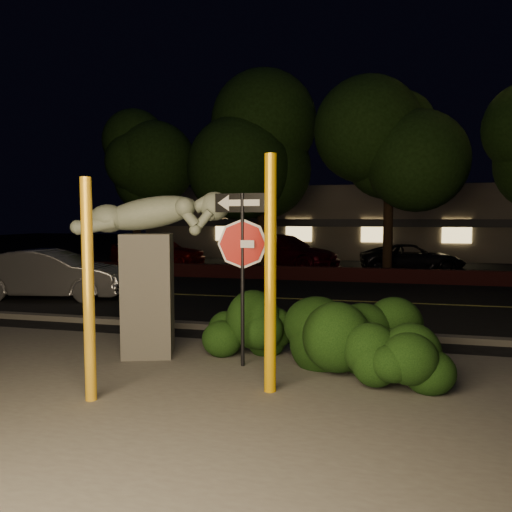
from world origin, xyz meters
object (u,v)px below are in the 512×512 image
at_px(signpost, 242,244).
at_px(parked_car_darkred, 283,252).
at_px(sculpture, 150,255).
at_px(yellow_pole_left, 88,291).
at_px(parked_car_red, 158,251).
at_px(parked_car_dark, 412,258).
at_px(silver_sedan, 51,274).
at_px(yellow_pole_right, 270,275).

bearing_deg(signpost, parked_car_darkred, 105.72).
height_order(sculpture, parked_car_darkred, sculpture).
height_order(yellow_pole_left, sculpture, yellow_pole_left).
relative_size(signpost, parked_car_red, 0.61).
distance_m(signpost, sculpture, 1.68).
distance_m(parked_car_red, parked_car_dark, 11.31).
xyz_separation_m(yellow_pole_left, signpost, (1.47, 1.84, 0.50)).
bearing_deg(parked_car_red, yellow_pole_left, -154.64).
bearing_deg(sculpture, yellow_pole_left, -103.65).
height_order(signpost, silver_sedan, signpost).
relative_size(parked_car_red, parked_car_dark, 1.03).
bearing_deg(yellow_pole_right, parked_car_red, 119.42).
bearing_deg(yellow_pole_left, parked_car_red, 111.89).
height_order(yellow_pole_left, signpost, yellow_pole_left).
relative_size(yellow_pole_left, parked_car_dark, 0.66).
height_order(signpost, parked_car_red, signpost).
relative_size(yellow_pole_right, parked_car_darkred, 0.59).
relative_size(signpost, sculpture, 0.98).
distance_m(sculpture, parked_car_darkred, 14.09).
bearing_deg(sculpture, signpost, -27.88).
bearing_deg(parked_car_dark, yellow_pole_left, 156.41).
distance_m(yellow_pole_right, parked_car_darkred, 15.58).
xyz_separation_m(parked_car_darkred, parked_car_dark, (5.46, 0.08, -0.18)).
distance_m(yellow_pole_right, parked_car_dark, 15.68).
relative_size(sculpture, silver_sedan, 0.64).
height_order(yellow_pole_right, sculpture, yellow_pole_right).
bearing_deg(yellow_pole_left, yellow_pole_right, 21.55).
xyz_separation_m(signpost, parked_car_dark, (3.42, 14.40, -1.31)).
relative_size(signpost, parked_car_darkred, 0.50).
distance_m(sculpture, parked_car_dark, 15.05).
bearing_deg(parked_car_red, sculpture, -152.28).
xyz_separation_m(yellow_pole_right, parked_car_red, (-8.53, 15.13, -0.81)).
distance_m(yellow_pole_right, parked_car_red, 17.38).
bearing_deg(yellow_pole_left, parked_car_darkred, 92.00).
height_order(silver_sedan, parked_car_dark, silver_sedan).
height_order(yellow_pole_left, yellow_pole_right, yellow_pole_right).
height_order(yellow_pole_left, parked_car_dark, yellow_pole_left).
bearing_deg(signpost, parked_car_dark, 84.26).
bearing_deg(sculpture, parked_car_red, 95.87).
xyz_separation_m(signpost, sculpture, (-1.65, 0.28, -0.22)).
relative_size(yellow_pole_left, sculpture, 1.03).
bearing_deg(parked_car_dark, signpost, 159.81).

